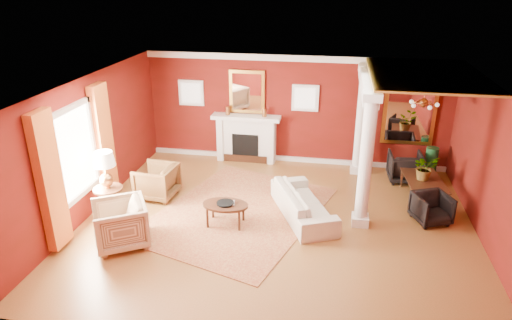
% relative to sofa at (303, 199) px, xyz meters
% --- Properties ---
extents(ground, '(8.00, 8.00, 0.00)m').
position_rel_sofa_xyz_m(ground, '(-0.51, -0.44, -0.42)').
color(ground, brown).
rests_on(ground, ground).
extents(room_shell, '(8.04, 7.04, 2.92)m').
position_rel_sofa_xyz_m(room_shell, '(-0.51, -0.44, 1.60)').
color(room_shell, maroon).
rests_on(room_shell, ground).
extents(fireplace, '(1.85, 0.42, 1.29)m').
position_rel_sofa_xyz_m(fireplace, '(-1.81, 2.87, 0.23)').
color(fireplace, white).
rests_on(fireplace, ground).
extents(overmantel_mirror, '(0.95, 0.07, 1.15)m').
position_rel_sofa_xyz_m(overmantel_mirror, '(-1.81, 3.01, 1.48)').
color(overmantel_mirror, gold).
rests_on(overmantel_mirror, fireplace).
extents(flank_window_left, '(0.70, 0.07, 0.70)m').
position_rel_sofa_xyz_m(flank_window_left, '(-3.36, 3.02, 1.38)').
color(flank_window_left, white).
rests_on(flank_window_left, room_shell).
extents(flank_window_right, '(0.70, 0.07, 0.70)m').
position_rel_sofa_xyz_m(flank_window_right, '(-0.26, 3.02, 1.38)').
color(flank_window_right, white).
rests_on(flank_window_right, room_shell).
extents(left_window, '(0.21, 2.55, 2.60)m').
position_rel_sofa_xyz_m(left_window, '(-4.40, -1.04, 1.01)').
color(left_window, white).
rests_on(left_window, room_shell).
extents(column_front, '(0.36, 0.36, 2.80)m').
position_rel_sofa_xyz_m(column_front, '(1.19, -0.14, 1.01)').
color(column_front, white).
rests_on(column_front, ground).
extents(column_back, '(0.36, 0.36, 2.80)m').
position_rel_sofa_xyz_m(column_back, '(1.19, 2.56, 1.01)').
color(column_back, white).
rests_on(column_back, ground).
extents(header_beam, '(0.30, 3.20, 0.32)m').
position_rel_sofa_xyz_m(header_beam, '(1.19, 1.46, 2.20)').
color(header_beam, white).
rests_on(header_beam, column_front).
extents(amber_ceiling, '(2.30, 3.40, 0.04)m').
position_rel_sofa_xyz_m(amber_ceiling, '(2.34, 1.31, 2.45)').
color(amber_ceiling, gold).
rests_on(amber_ceiling, room_shell).
extents(dining_mirror, '(1.30, 0.07, 1.70)m').
position_rel_sofa_xyz_m(dining_mirror, '(2.39, 3.01, 1.13)').
color(dining_mirror, gold).
rests_on(dining_mirror, room_shell).
extents(chandelier, '(0.60, 0.62, 0.75)m').
position_rel_sofa_xyz_m(chandelier, '(2.39, 1.36, 1.83)').
color(chandelier, '#AB6C35').
rests_on(chandelier, room_shell).
extents(crown_trim, '(8.00, 0.08, 0.16)m').
position_rel_sofa_xyz_m(crown_trim, '(-0.51, 3.02, 2.40)').
color(crown_trim, white).
rests_on(crown_trim, room_shell).
extents(base_trim, '(8.00, 0.08, 0.12)m').
position_rel_sofa_xyz_m(base_trim, '(-0.51, 3.02, -0.36)').
color(base_trim, white).
rests_on(base_trim, ground).
extents(rug, '(4.20, 4.87, 0.02)m').
position_rel_sofa_xyz_m(rug, '(-1.39, -0.11, -0.41)').
color(rug, maroon).
rests_on(rug, ground).
extents(sofa, '(1.44, 2.20, 0.83)m').
position_rel_sofa_xyz_m(sofa, '(0.00, 0.00, 0.00)').
color(sofa, silver).
rests_on(sofa, ground).
extents(armchair_leopard, '(0.86, 0.91, 0.87)m').
position_rel_sofa_xyz_m(armchair_leopard, '(-3.40, 0.31, 0.02)').
color(armchair_leopard, black).
rests_on(armchair_leopard, ground).
extents(armchair_stripe, '(1.25, 1.27, 0.97)m').
position_rel_sofa_xyz_m(armchair_stripe, '(-3.32, -1.71, 0.07)').
color(armchair_stripe, '#CBB087').
rests_on(armchair_stripe, ground).
extents(coffee_table, '(0.94, 0.94, 0.48)m').
position_rel_sofa_xyz_m(coffee_table, '(-1.54, -0.63, 0.01)').
color(coffee_table, black).
rests_on(coffee_table, ground).
extents(coffee_book, '(0.17, 0.05, 0.23)m').
position_rel_sofa_xyz_m(coffee_book, '(-1.53, -0.61, 0.17)').
color(coffee_book, black).
rests_on(coffee_book, coffee_table).
extents(side_table, '(0.60, 0.60, 1.51)m').
position_rel_sofa_xyz_m(side_table, '(-4.01, -0.79, 0.60)').
color(side_table, black).
rests_on(side_table, ground).
extents(dining_table, '(0.64, 1.47, 0.79)m').
position_rel_sofa_xyz_m(dining_table, '(2.65, 1.26, -0.02)').
color(dining_table, black).
rests_on(dining_table, ground).
extents(dining_chair_near, '(0.87, 0.84, 0.69)m').
position_rel_sofa_xyz_m(dining_chair_near, '(2.64, 0.22, -0.07)').
color(dining_chair_near, black).
rests_on(dining_chair_near, ground).
extents(dining_chair_far, '(0.82, 0.77, 0.80)m').
position_rel_sofa_xyz_m(dining_chair_far, '(2.33, 2.25, -0.02)').
color(dining_chair_far, black).
rests_on(dining_chair_far, ground).
extents(green_urn, '(0.34, 0.34, 0.81)m').
position_rel_sofa_xyz_m(green_urn, '(2.99, 2.56, -0.10)').
color(green_urn, '#154420').
rests_on(green_urn, ground).
extents(potted_plant, '(0.70, 0.73, 0.46)m').
position_rel_sofa_xyz_m(potted_plant, '(2.60, 1.27, 0.60)').
color(potted_plant, '#26591E').
rests_on(potted_plant, dining_table).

